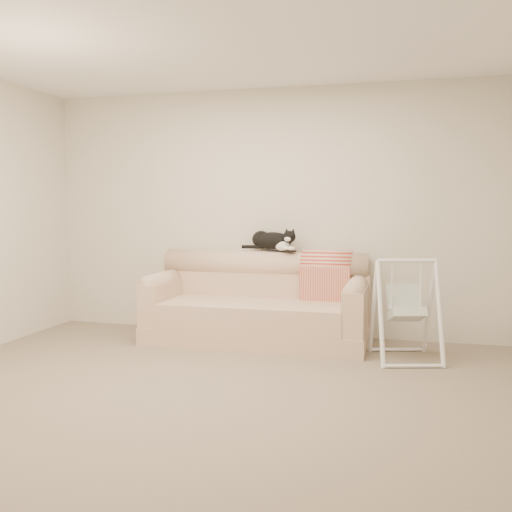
% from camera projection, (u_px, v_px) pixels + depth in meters
% --- Properties ---
extents(ground_plane, '(5.00, 5.00, 0.00)m').
position_uv_depth(ground_plane, '(214.00, 390.00, 4.25)').
color(ground_plane, '#776454').
rests_on(ground_plane, ground).
extents(room_shell, '(5.04, 4.04, 2.60)m').
position_uv_depth(room_shell, '(213.00, 184.00, 4.11)').
color(room_shell, beige).
rests_on(room_shell, ground).
extents(sofa, '(2.20, 0.93, 0.90)m').
position_uv_depth(sofa, '(258.00, 306.00, 5.79)').
color(sofa, tan).
rests_on(sofa, ground).
extents(remote_a, '(0.19, 0.08, 0.03)m').
position_uv_depth(remote_a, '(275.00, 250.00, 5.95)').
color(remote_a, black).
rests_on(remote_a, sofa).
extents(remote_b, '(0.17, 0.12, 0.02)m').
position_uv_depth(remote_b, '(289.00, 251.00, 5.89)').
color(remote_b, black).
rests_on(remote_b, sofa).
extents(tuxedo_cat, '(0.61, 0.34, 0.24)m').
position_uv_depth(tuxedo_cat, '(273.00, 240.00, 5.96)').
color(tuxedo_cat, black).
rests_on(tuxedo_cat, sofa).
extents(throw_blanket, '(0.50, 0.38, 0.58)m').
position_uv_depth(throw_blanket, '(327.00, 269.00, 5.81)').
color(throw_blanket, red).
rests_on(throw_blanket, sofa).
extents(baby_swing, '(0.69, 0.72, 0.91)m').
position_uv_depth(baby_swing, '(406.00, 309.00, 5.06)').
color(baby_swing, white).
rests_on(baby_swing, ground).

